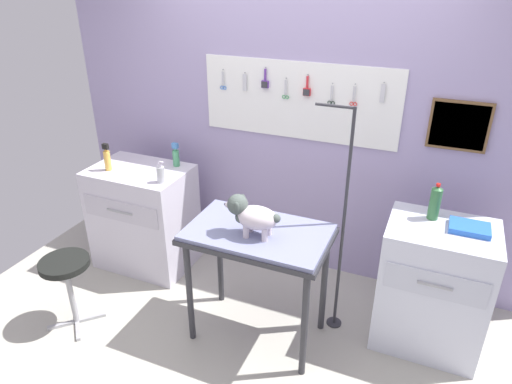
# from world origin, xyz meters

# --- Properties ---
(ground) EXTENTS (4.40, 4.00, 0.04)m
(ground) POSITION_xyz_m (0.00, 0.00, -0.02)
(ground) COLOR #ABA89C
(rear_wall_panel) EXTENTS (4.00, 0.11, 2.30)m
(rear_wall_panel) POSITION_xyz_m (0.01, 1.28, 1.16)
(rear_wall_panel) COLOR #A193BE
(rear_wall_panel) RESTS_ON ground
(grooming_table) EXTENTS (0.94, 0.57, 0.86)m
(grooming_table) POSITION_xyz_m (0.12, 0.28, 0.76)
(grooming_table) COLOR #2D2D33
(grooming_table) RESTS_ON ground
(grooming_arm) EXTENTS (0.30, 0.11, 1.65)m
(grooming_arm) POSITION_xyz_m (0.59, 0.59, 0.77)
(grooming_arm) COLOR #2D2D33
(grooming_arm) RESTS_ON ground
(dog) EXTENTS (0.37, 0.18, 0.27)m
(dog) POSITION_xyz_m (0.10, 0.21, 1.00)
(dog) COLOR silver
(dog) RESTS_ON grooming_table
(counter_left) EXTENTS (0.80, 0.58, 0.90)m
(counter_left) POSITION_xyz_m (-1.14, 0.73, 0.45)
(counter_left) COLOR silver
(counter_left) RESTS_ON ground
(cabinet_right) EXTENTS (0.68, 0.54, 0.91)m
(cabinet_right) POSITION_xyz_m (1.22, 0.68, 0.46)
(cabinet_right) COLOR silver
(cabinet_right) RESTS_ON ground
(stool) EXTENTS (0.34, 0.34, 0.56)m
(stool) POSITION_xyz_m (-1.16, -0.16, 0.46)
(stool) COLOR #9E9EA3
(stool) RESTS_ON ground
(shampoo_bottle) EXTENTS (0.06, 0.06, 0.20)m
(shampoo_bottle) POSITION_xyz_m (-0.88, 0.91, 0.98)
(shampoo_bottle) COLOR #459463
(shampoo_bottle) RESTS_ON counter_left
(spray_bottle_short) EXTENTS (0.06, 0.06, 0.17)m
(spray_bottle_short) POSITION_xyz_m (-0.82, 0.59, 0.97)
(spray_bottle_short) COLOR #B4B7BA
(spray_bottle_short) RESTS_ON counter_left
(detangler_spray) EXTENTS (0.05, 0.05, 0.23)m
(detangler_spray) POSITION_xyz_m (-1.34, 0.62, 1.00)
(detangler_spray) COLOR gold
(detangler_spray) RESTS_ON counter_left
(soda_bottle) EXTENTS (0.07, 0.07, 0.25)m
(soda_bottle) POSITION_xyz_m (1.14, 0.78, 1.03)
(soda_bottle) COLOR #316839
(soda_bottle) RESTS_ON cabinet_right
(supply_tray) EXTENTS (0.24, 0.18, 0.04)m
(supply_tray) POSITION_xyz_m (1.36, 0.71, 0.93)
(supply_tray) COLOR blue
(supply_tray) RESTS_ON cabinet_right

